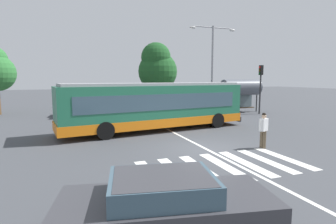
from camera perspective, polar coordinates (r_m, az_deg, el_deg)
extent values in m
plane|color=#424449|center=(12.79, 7.91, -7.94)|extent=(160.00, 160.00, 0.00)
cylinder|color=black|center=(20.21, 6.42, -0.88)|extent=(1.03, 0.43, 1.00)
cylinder|color=black|center=(18.35, 10.57, -1.78)|extent=(1.03, 0.43, 1.00)
cylinder|color=black|center=(17.11, -15.41, -2.56)|extent=(1.03, 0.43, 1.00)
cylinder|color=black|center=(14.87, -13.41, -3.95)|extent=(1.03, 0.43, 1.00)
cube|color=#236B4C|center=(17.03, -2.70, 1.46)|extent=(12.28, 4.10, 2.55)
cube|color=orange|center=(17.15, -2.68, -1.86)|extent=(12.40, 4.14, 0.55)
cube|color=#3D5666|center=(17.00, -2.71, 2.49)|extent=(10.85, 3.96, 0.96)
cube|color=#3D5666|center=(20.32, 12.85, 2.80)|extent=(0.33, 2.23, 1.63)
cube|color=black|center=(20.28, 12.92, 5.31)|extent=(0.31, 1.93, 0.28)
cube|color=#99999E|center=(16.94, -2.73, 6.02)|extent=(11.78, 3.83, 0.16)
cube|color=#28282B|center=(20.55, 13.00, -1.09)|extent=(0.45, 2.54, 0.36)
cylinder|color=brown|center=(13.57, 19.57, -5.56)|extent=(0.16, 0.16, 0.85)
cylinder|color=brown|center=(13.50, 20.11, -5.65)|extent=(0.16, 0.16, 0.85)
cube|color=white|center=(13.40, 19.97, -2.58)|extent=(0.46, 0.38, 0.60)
cylinder|color=white|center=(13.20, 19.45, -2.83)|extent=(0.10, 0.10, 0.55)
cylinder|color=white|center=(13.61, 20.47, -2.58)|extent=(0.10, 0.10, 0.55)
sphere|color=tan|center=(13.34, 20.05, -0.84)|extent=(0.22, 0.22, 0.22)
sphere|color=black|center=(13.33, 20.06, -0.56)|extent=(0.19, 0.19, 0.19)
cylinder|color=black|center=(7.06, 10.45, -18.10)|extent=(0.67, 0.32, 0.64)
cylinder|color=black|center=(6.73, -14.02, -19.51)|extent=(0.67, 0.32, 0.64)
cube|color=#38383D|center=(5.87, -0.28, -19.99)|extent=(4.77, 2.68, 0.52)
cube|color=#3D5666|center=(5.66, -1.22, -15.72)|extent=(2.43, 2.00, 0.44)
cube|color=#38383D|center=(5.59, -1.22, -13.97)|extent=(2.24, 1.89, 0.09)
cylinder|color=black|center=(27.05, -21.61, 0.31)|extent=(0.26, 0.66, 0.64)
cylinder|color=black|center=(26.91, -18.06, 0.43)|extent=(0.26, 0.66, 0.64)
cylinder|color=black|center=(24.30, -22.33, -0.45)|extent=(0.26, 0.66, 0.64)
cylinder|color=black|center=(24.14, -18.39, -0.32)|extent=(0.26, 0.66, 0.64)
cube|color=black|center=(25.55, -20.12, 0.72)|extent=(2.24, 4.65, 0.52)
cube|color=#3D5666|center=(25.41, -20.18, 1.78)|extent=(1.80, 2.30, 0.44)
cube|color=black|center=(25.40, -20.20, 2.19)|extent=(1.71, 2.12, 0.09)
cylinder|color=black|center=(27.24, -15.78, 0.59)|extent=(0.23, 0.65, 0.64)
cylinder|color=black|center=(27.36, -12.28, 0.72)|extent=(0.23, 0.65, 0.64)
cylinder|color=black|center=(24.47, -15.49, -0.12)|extent=(0.23, 0.65, 0.64)
cylinder|color=black|center=(24.60, -11.59, 0.03)|extent=(0.23, 0.65, 0.64)
cube|color=#196B70|center=(25.87, -13.81, 1.03)|extent=(2.01, 4.57, 0.52)
cube|color=#3D5666|center=(25.73, -13.83, 2.07)|extent=(1.69, 2.22, 0.44)
cube|color=#196B70|center=(25.72, -13.84, 2.48)|extent=(1.61, 2.04, 0.09)
cylinder|color=black|center=(27.86, -10.50, 0.88)|extent=(0.27, 0.66, 0.64)
cylinder|color=black|center=(28.02, -7.08, 0.98)|extent=(0.27, 0.66, 0.64)
cylinder|color=black|center=(25.09, -10.07, 0.21)|extent=(0.27, 0.66, 0.64)
cylinder|color=black|center=(25.27, -6.28, 0.32)|extent=(0.27, 0.66, 0.64)
cube|color=#AD1E1E|center=(26.51, -8.51, 1.30)|extent=(2.31, 4.67, 0.52)
cube|color=#3D5666|center=(26.38, -8.51, 2.32)|extent=(1.83, 2.32, 0.44)
cube|color=#AD1E1E|center=(26.36, -8.51, 2.72)|extent=(1.74, 2.14, 0.09)
cylinder|color=black|center=(27.97, -4.67, 1.00)|extent=(0.25, 0.65, 0.64)
cylinder|color=black|center=(28.36, -1.35, 1.11)|extent=(0.25, 0.65, 0.64)
cylinder|color=black|center=(25.27, -3.38, 0.35)|extent=(0.25, 0.65, 0.64)
cylinder|color=black|center=(25.69, 0.26, 0.48)|extent=(0.25, 0.65, 0.64)
cube|color=#234293|center=(26.77, -2.31, 1.43)|extent=(2.15, 4.62, 0.52)
cube|color=#3D5666|center=(26.64, -2.27, 2.44)|extent=(1.76, 2.27, 0.44)
cube|color=#234293|center=(26.63, -2.27, 2.84)|extent=(1.67, 2.09, 0.09)
cylinder|color=black|center=(29.33, -0.01, 1.31)|extent=(0.23, 0.65, 0.64)
cylinder|color=black|center=(29.89, 3.05, 1.42)|extent=(0.23, 0.65, 0.64)
cylinder|color=black|center=(26.71, 1.85, 0.73)|extent=(0.23, 0.65, 0.64)
cylinder|color=black|center=(27.32, 5.16, 0.85)|extent=(0.23, 0.65, 0.64)
cube|color=#C6B793|center=(28.27, 2.49, 1.74)|extent=(2.02, 4.58, 0.52)
cube|color=#3D5666|center=(28.14, 2.56, 2.69)|extent=(1.69, 2.23, 0.44)
cube|color=#C6B793|center=(28.13, 2.56, 3.07)|extent=(1.61, 2.05, 0.09)
cylinder|color=black|center=(29.85, 4.97, 1.39)|extent=(0.26, 0.66, 0.64)
cylinder|color=black|center=(30.47, 7.92, 1.47)|extent=(0.26, 0.66, 0.64)
cylinder|color=black|center=(27.27, 7.00, 0.81)|extent=(0.26, 0.66, 0.64)
cylinder|color=black|center=(27.95, 10.18, 0.91)|extent=(0.26, 0.66, 0.64)
cube|color=white|center=(28.84, 7.50, 1.79)|extent=(2.22, 4.65, 0.52)
cube|color=#3D5666|center=(28.72, 7.58, 2.73)|extent=(1.79, 2.30, 0.44)
cube|color=white|center=(28.70, 7.59, 3.10)|extent=(1.70, 2.11, 0.09)
cylinder|color=#28282B|center=(26.34, 19.28, 3.56)|extent=(0.14, 0.14, 3.68)
cube|color=black|center=(26.31, 19.48, 8.54)|extent=(0.28, 0.32, 0.90)
cylinder|color=red|center=(26.21, 19.22, 9.15)|extent=(0.04, 0.20, 0.20)
cylinder|color=#463707|center=(26.20, 19.19, 8.49)|extent=(0.04, 0.20, 0.20)
cylinder|color=#093B10|center=(26.19, 19.17, 7.84)|extent=(0.04, 0.20, 0.20)
cylinder|color=#28282B|center=(26.09, 11.92, 2.26)|extent=(0.12, 0.12, 2.30)
cylinder|color=#28282B|center=(28.39, 18.62, 2.43)|extent=(0.12, 0.12, 2.30)
cube|color=slate|center=(27.75, 14.57, 2.71)|extent=(3.76, 0.04, 1.93)
cylinder|color=#515660|center=(27.12, 15.51, 5.15)|extent=(4.00, 1.54, 1.54)
cube|color=#4C3823|center=(27.26, 15.36, 0.88)|extent=(3.14, 0.36, 0.08)
cylinder|color=#939399|center=(24.82, 9.54, 8.73)|extent=(0.20, 0.20, 8.06)
cylinder|color=#939399|center=(25.74, 11.77, 17.31)|extent=(2.02, 0.10, 0.10)
ellipsoid|color=silver|center=(26.26, 13.71, 16.77)|extent=(0.60, 0.32, 0.20)
cylinder|color=#939399|center=(24.74, 7.61, 17.82)|extent=(2.02, 0.10, 0.10)
ellipsoid|color=silver|center=(24.27, 5.40, 17.74)|extent=(0.60, 0.32, 0.20)
cylinder|color=brown|center=(33.62, -2.20, 3.67)|extent=(0.36, 0.36, 2.52)
sphere|color=#1E5123|center=(33.57, -2.22, 8.74)|extent=(4.89, 4.89, 4.89)
sphere|color=#1E5123|center=(33.28, -2.61, 11.71)|extent=(3.67, 3.67, 3.67)
cube|color=silver|center=(9.37, -3.60, -13.55)|extent=(0.45, 3.35, 0.01)
cube|color=silver|center=(9.68, 2.07, -12.85)|extent=(0.45, 3.35, 0.01)
cube|color=silver|center=(10.08, 7.31, -12.09)|extent=(0.45, 3.35, 0.01)
cube|color=silver|center=(10.55, 12.09, -11.30)|extent=(0.45, 3.35, 0.01)
cube|color=silver|center=(11.09, 16.41, -10.52)|extent=(0.45, 3.35, 0.01)
cube|color=silver|center=(11.68, 20.30, -9.77)|extent=(0.45, 3.35, 0.01)
cube|color=silver|center=(12.33, 23.77, -9.05)|extent=(0.45, 3.35, 0.01)
cube|color=silver|center=(14.55, 4.39, -6.02)|extent=(0.16, 24.00, 0.01)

